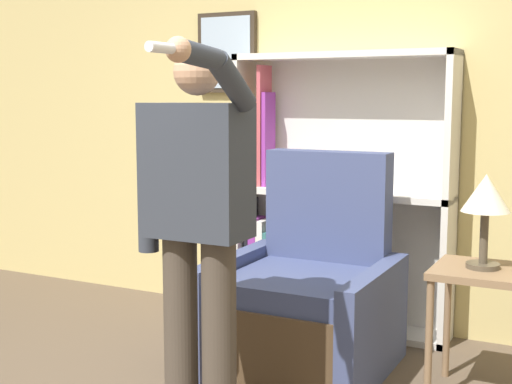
{
  "coord_description": "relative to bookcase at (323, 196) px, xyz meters",
  "views": [
    {
      "loc": [
        1.68,
        -2.34,
        1.48
      ],
      "look_at": [
        0.15,
        0.65,
        1.03
      ],
      "focal_mm": 50.0,
      "sensor_mm": 36.0,
      "label": 1
    }
  ],
  "objects": [
    {
      "name": "person_standing",
      "position": [
        0.1,
        -1.69,
        0.12
      ],
      "size": [
        0.58,
        0.78,
        1.68
      ],
      "color": "#473D33",
      "rests_on": "ground_plane"
    },
    {
      "name": "wall_back",
      "position": [
        -0.01,
        0.15,
        0.56
      ],
      "size": [
        8.0,
        0.11,
        2.8
      ],
      "color": "tan",
      "rests_on": "ground_plane"
    },
    {
      "name": "side_table",
      "position": [
        1.12,
        -0.73,
        -0.31
      ],
      "size": [
        0.46,
        0.46,
        0.66
      ],
      "color": "#846647",
      "rests_on": "ground_plane"
    },
    {
      "name": "bookcase",
      "position": [
        0.0,
        0.0,
        0.0
      ],
      "size": [
        1.4,
        0.28,
        1.75
      ],
      "color": "silver",
      "rests_on": "ground_plane"
    },
    {
      "name": "table_lamp",
      "position": [
        1.12,
        -0.73,
        0.15
      ],
      "size": [
        0.23,
        0.23,
        0.46
      ],
      "color": "#4C4233",
      "rests_on": "side_table"
    },
    {
      "name": "armchair",
      "position": [
        0.19,
        -0.7,
        -0.49
      ],
      "size": [
        0.93,
        0.93,
        1.17
      ],
      "color": "#4C3823",
      "rests_on": "ground_plane"
    }
  ]
}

